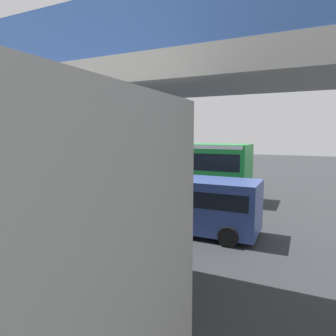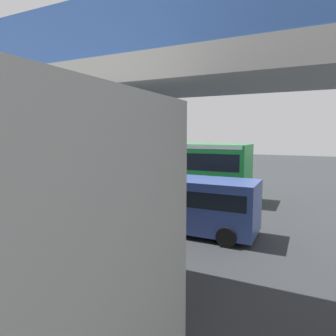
% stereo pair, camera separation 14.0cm
% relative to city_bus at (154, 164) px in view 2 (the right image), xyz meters
% --- Properties ---
extents(ground, '(80.00, 80.00, 0.00)m').
position_rel_city_bus_xyz_m(ground, '(0.79, 0.69, -1.88)').
color(ground, '#2D3033').
extents(city_bus, '(11.54, 2.85, 3.15)m').
position_rel_city_bus_xyz_m(city_bus, '(0.00, 0.00, 0.00)').
color(city_bus, '#1E8C38').
rests_on(city_bus, ground).
extents(parked_van, '(4.80, 2.17, 2.05)m').
position_rel_city_bus_xyz_m(parked_van, '(-4.74, 5.74, -0.70)').
color(parked_van, '#33478C').
rests_on(parked_van, ground).
extents(traffic_sign, '(0.08, 0.60, 2.80)m').
position_rel_city_bus_xyz_m(traffic_sign, '(2.61, -3.69, 0.01)').
color(traffic_sign, slate).
rests_on(traffic_sign, ground).
extents(lane_dash_leftmost, '(2.00, 0.20, 0.01)m').
position_rel_city_bus_xyz_m(lane_dash_leftmost, '(-5.21, -1.44, -1.88)').
color(lane_dash_leftmost, silver).
rests_on(lane_dash_leftmost, ground).
extents(lane_dash_left, '(2.00, 0.20, 0.01)m').
position_rel_city_bus_xyz_m(lane_dash_left, '(-1.21, -1.44, -1.88)').
color(lane_dash_left, silver).
rests_on(lane_dash_left, ground).
extents(lane_dash_centre, '(2.00, 0.20, 0.01)m').
position_rel_city_bus_xyz_m(lane_dash_centre, '(2.79, -1.44, -1.88)').
color(lane_dash_centre, silver).
rests_on(lane_dash_centre, ground).
extents(lane_dash_right, '(2.00, 0.20, 0.01)m').
position_rel_city_bus_xyz_m(lane_dash_right, '(6.79, -1.44, -1.88)').
color(lane_dash_right, silver).
rests_on(lane_dash_right, ground).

